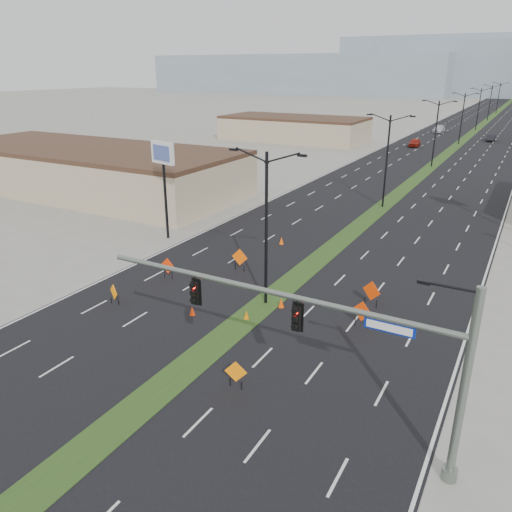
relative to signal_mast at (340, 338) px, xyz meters
The scene contains 29 objects.
ground 10.01m from the signal_mast, 166.85° to the right, with size 600.00×600.00×0.00m, color gray.
road_surface 98.49m from the signal_mast, 94.99° to the left, with size 25.00×400.00×0.02m, color black.
median_strip 98.49m from the signal_mast, 94.99° to the left, with size 2.00×400.00×0.04m, color #244117.
building_sw_near 51.83m from the signal_mast, 147.26° to the left, with size 40.00×16.00×5.00m, color tan.
building_sw_far 92.41m from the signal_mast, 116.04° to the left, with size 30.00×14.00×4.50m, color tan.
mesa_west 306.35m from the signal_mast, 114.82° to the left, with size 180.00×50.00×22.00m, color gray.
mesa_backdrop 320.53m from the signal_mast, 96.91° to the left, with size 140.00×50.00×32.00m, color gray.
signal_mast is the anchor object (origin of this frame).
streetlight_0 13.18m from the signal_mast, 130.54° to the left, with size 5.15×0.24×10.02m.
streetlight_1 38.96m from the signal_mast, 102.69° to the left, with size 5.15×0.24×10.02m.
streetlight_2 66.56m from the signal_mast, 97.39° to the left, with size 5.15×0.24×10.02m.
streetlight_3 94.39m from the signal_mast, 95.20° to the left, with size 5.15×0.24×10.02m.
streetlight_4 122.30m from the signal_mast, 94.01° to the left, with size 5.15×0.24×10.02m.
streetlight_5 150.25m from the signal_mast, 93.26° to the left, with size 5.15×0.24×10.02m.
streetlight_6 178.21m from the signal_mast, 92.75° to the left, with size 5.15×0.24×10.02m.
car_left 88.01m from the signal_mast, 100.31° to the left, with size 1.85×4.61×1.57m, color maroon.
car_mid 102.28m from the signal_mast, 91.83° to the left, with size 1.50×4.31×1.42m, color black.
car_far 114.44m from the signal_mast, 97.96° to the left, with size 2.19×5.39×1.57m, color silver.
construction_sign_0 18.33m from the signal_mast, 163.79° to the left, with size 1.00×0.48×1.43m.
construction_sign_1 20.00m from the signal_mast, 148.91° to the left, with size 1.22×0.09×1.63m.
construction_sign_2 19.48m from the signal_mast, 132.72° to the left, with size 1.33×0.09×1.78m.
construction_sign_3 6.76m from the signal_mast, 169.52° to the left, with size 1.08×0.36×1.49m.
construction_sign_4 10.76m from the signal_mast, 101.38° to the left, with size 1.27×0.35×1.73m.
construction_sign_5 13.58m from the signal_mast, 100.21° to the left, with size 1.30×0.51×1.82m.
cone_0 14.07m from the signal_mast, 152.21° to the left, with size 0.36×0.36×0.60m, color red.
cone_1 12.16m from the signal_mast, 139.06° to the left, with size 0.36×0.36×0.60m, color orange.
cone_2 13.15m from the signal_mast, 126.60° to the left, with size 0.40×0.40×0.66m, color #EC4404.
cone_3 25.14m from the signal_mast, 121.38° to the left, with size 0.40×0.40×0.66m, color #FF5305.
pole_sign_west 28.97m from the signal_mast, 142.23° to the left, with size 2.84×1.06×8.71m.
Camera 1 is at (13.95, -14.47, 14.66)m, focal length 35.00 mm.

